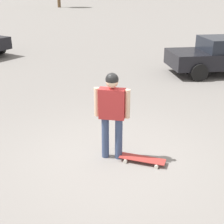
# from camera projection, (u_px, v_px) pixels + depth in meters

# --- Properties ---
(ground_plane) EXTENTS (220.00, 220.00, 0.00)m
(ground_plane) POSITION_uv_depth(u_px,v_px,m) (112.00, 157.00, 6.16)
(ground_plane) COLOR gray
(person) EXTENTS (0.66, 0.28, 1.71)m
(person) POSITION_uv_depth(u_px,v_px,m) (112.00, 109.00, 5.77)
(person) COLOR #38476B
(person) RESTS_ON ground_plane
(skateboard) EXTENTS (0.91, 0.50, 0.09)m
(skateboard) POSITION_uv_depth(u_px,v_px,m) (142.00, 159.00, 5.95)
(skateboard) COLOR #A5332D
(skateboard) RESTS_ON ground_plane
(car_parked_near) EXTENTS (4.27, 2.35, 1.36)m
(car_parked_near) POSITION_uv_depth(u_px,v_px,m) (224.00, 55.00, 11.71)
(car_parked_near) COLOR black
(car_parked_near) RESTS_ON ground_plane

